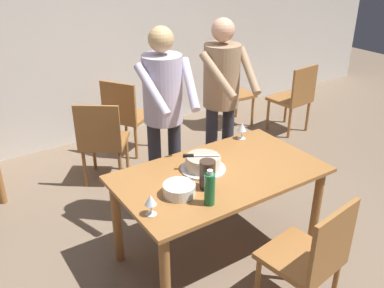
{
  "coord_description": "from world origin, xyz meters",
  "views": [
    {
      "loc": [
        -1.66,
        -2.13,
        2.3
      ],
      "look_at": [
        -0.08,
        0.25,
        0.9
      ],
      "focal_mm": 39.3,
      "sensor_mm": 36.0,
      "label": 1
    }
  ],
  "objects_px": {
    "person_cutting_cake": "(164,107)",
    "background_chair_1": "(126,114)",
    "wine_glass_near": "(151,201)",
    "water_bottle": "(210,189)",
    "wine_glass_far": "(242,128)",
    "background_chair_0": "(230,91)",
    "main_dining_table": "(220,185)",
    "hurricane_lamp": "(207,175)",
    "chair_near_side": "(311,256)",
    "person_standing_beside": "(222,92)",
    "plate_stack": "(179,190)",
    "cake_knife": "(194,156)",
    "cake_on_platter": "(203,163)",
    "background_chair_2": "(295,96)",
    "background_chair_3": "(102,139)"
  },
  "relations": [
    {
      "from": "person_standing_beside",
      "to": "chair_near_side",
      "type": "relative_size",
      "value": 1.91
    },
    {
      "from": "main_dining_table",
      "to": "hurricane_lamp",
      "type": "bearing_deg",
      "value": -148.59
    },
    {
      "from": "hurricane_lamp",
      "to": "chair_near_side",
      "type": "height_order",
      "value": "hurricane_lamp"
    },
    {
      "from": "plate_stack",
      "to": "wine_glass_far",
      "type": "xyz_separation_m",
      "value": [
        0.92,
        0.46,
        0.06
      ]
    },
    {
      "from": "cake_knife",
      "to": "plate_stack",
      "type": "xyz_separation_m",
      "value": [
        -0.27,
        -0.23,
        -0.08
      ]
    },
    {
      "from": "person_cutting_cake",
      "to": "background_chair_3",
      "type": "distance_m",
      "value": 1.09
    },
    {
      "from": "wine_glass_far",
      "to": "plate_stack",
      "type": "bearing_deg",
      "value": -153.56
    },
    {
      "from": "cake_on_platter",
      "to": "background_chair_0",
      "type": "bearing_deg",
      "value": 47.25
    },
    {
      "from": "cake_on_platter",
      "to": "cake_knife",
      "type": "distance_m",
      "value": 0.1
    },
    {
      "from": "background_chair_1",
      "to": "background_chair_3",
      "type": "height_order",
      "value": "same"
    },
    {
      "from": "water_bottle",
      "to": "person_standing_beside",
      "type": "height_order",
      "value": "person_standing_beside"
    },
    {
      "from": "wine_glass_far",
      "to": "person_standing_beside",
      "type": "xyz_separation_m",
      "value": [
        0.01,
        0.32,
        0.22
      ]
    },
    {
      "from": "water_bottle",
      "to": "background_chair_0",
      "type": "relative_size",
      "value": 0.28
    },
    {
      "from": "background_chair_2",
      "to": "wine_glass_far",
      "type": "bearing_deg",
      "value": -149.54
    },
    {
      "from": "cake_on_platter",
      "to": "cake_knife",
      "type": "relative_size",
      "value": 1.41
    },
    {
      "from": "wine_glass_near",
      "to": "wine_glass_far",
      "type": "distance_m",
      "value": 1.3
    },
    {
      "from": "cake_on_platter",
      "to": "background_chair_2",
      "type": "xyz_separation_m",
      "value": [
        2.33,
        1.28,
        -0.31
      ]
    },
    {
      "from": "chair_near_side",
      "to": "background_chair_0",
      "type": "bearing_deg",
      "value": 60.96
    },
    {
      "from": "person_standing_beside",
      "to": "background_chair_3",
      "type": "height_order",
      "value": "person_standing_beside"
    },
    {
      "from": "main_dining_table",
      "to": "cake_knife",
      "type": "xyz_separation_m",
      "value": [
        -0.14,
        0.14,
        0.23
      ]
    },
    {
      "from": "hurricane_lamp",
      "to": "chair_near_side",
      "type": "distance_m",
      "value": 0.84
    },
    {
      "from": "wine_glass_near",
      "to": "water_bottle",
      "type": "xyz_separation_m",
      "value": [
        0.37,
        -0.1,
        0.01
      ]
    },
    {
      "from": "water_bottle",
      "to": "hurricane_lamp",
      "type": "bearing_deg",
      "value": 59.09
    },
    {
      "from": "chair_near_side",
      "to": "background_chair_3",
      "type": "relative_size",
      "value": 1.0
    },
    {
      "from": "main_dining_table",
      "to": "background_chair_2",
      "type": "distance_m",
      "value": 2.64
    },
    {
      "from": "main_dining_table",
      "to": "background_chair_0",
      "type": "relative_size",
      "value": 1.71
    },
    {
      "from": "person_cutting_cake",
      "to": "background_chair_1",
      "type": "height_order",
      "value": "person_cutting_cake"
    },
    {
      "from": "background_chair_1",
      "to": "chair_near_side",
      "type": "bearing_deg",
      "value": -91.36
    },
    {
      "from": "cake_knife",
      "to": "wine_glass_near",
      "type": "xyz_separation_m",
      "value": [
        -0.54,
        -0.33,
        -0.01
      ]
    },
    {
      "from": "background_chair_3",
      "to": "background_chair_0",
      "type": "bearing_deg",
      "value": 13.36
    },
    {
      "from": "water_bottle",
      "to": "person_cutting_cake",
      "type": "distance_m",
      "value": 0.99
    },
    {
      "from": "plate_stack",
      "to": "cake_knife",
      "type": "bearing_deg",
      "value": 40.81
    },
    {
      "from": "background_chair_0",
      "to": "background_chair_1",
      "type": "distance_m",
      "value": 1.51
    },
    {
      "from": "chair_near_side",
      "to": "background_chair_2",
      "type": "height_order",
      "value": "same"
    },
    {
      "from": "background_chair_2",
      "to": "cake_knife",
      "type": "bearing_deg",
      "value": -152.44
    },
    {
      "from": "plate_stack",
      "to": "background_chair_0",
      "type": "relative_size",
      "value": 0.24
    },
    {
      "from": "cake_on_platter",
      "to": "chair_near_side",
      "type": "xyz_separation_m",
      "value": [
        0.2,
        -0.92,
        -0.31
      ]
    },
    {
      "from": "wine_glass_near",
      "to": "chair_near_side",
      "type": "height_order",
      "value": "chair_near_side"
    },
    {
      "from": "hurricane_lamp",
      "to": "background_chair_0",
      "type": "xyz_separation_m",
      "value": [
        1.9,
        2.14,
        -0.37
      ]
    },
    {
      "from": "water_bottle",
      "to": "cake_knife",
      "type": "bearing_deg",
      "value": 69.2
    },
    {
      "from": "wine_glass_far",
      "to": "background_chair_0",
      "type": "bearing_deg",
      "value": 54.4
    },
    {
      "from": "background_chair_0",
      "to": "background_chair_1",
      "type": "relative_size",
      "value": 1.0
    },
    {
      "from": "chair_near_side",
      "to": "background_chair_0",
      "type": "relative_size",
      "value": 1.0
    },
    {
      "from": "background_chair_0",
      "to": "main_dining_table",
      "type": "bearing_deg",
      "value": -129.93
    },
    {
      "from": "wine_glass_far",
      "to": "water_bottle",
      "type": "bearing_deg",
      "value": -141.05
    },
    {
      "from": "person_standing_beside",
      "to": "background_chair_0",
      "type": "relative_size",
      "value": 1.91
    },
    {
      "from": "wine_glass_near",
      "to": "background_chair_0",
      "type": "xyz_separation_m",
      "value": [
        2.37,
        2.2,
        -0.36
      ]
    },
    {
      "from": "cake_on_platter",
      "to": "plate_stack",
      "type": "distance_m",
      "value": 0.39
    },
    {
      "from": "person_standing_beside",
      "to": "background_chair_0",
      "type": "bearing_deg",
      "value": 48.8
    },
    {
      "from": "cake_knife",
      "to": "person_cutting_cake",
      "type": "bearing_deg",
      "value": 84.74
    }
  ]
}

